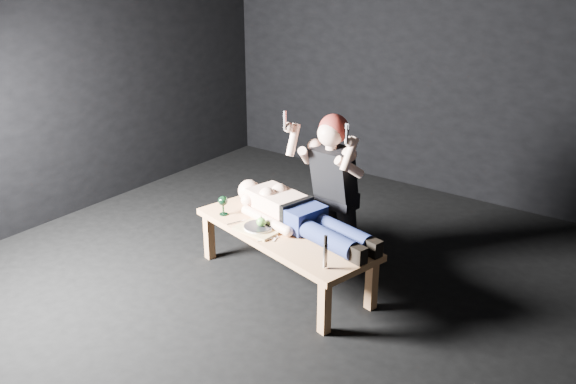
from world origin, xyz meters
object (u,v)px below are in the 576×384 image
object	(u,v)px
table	(284,256)
goblet	(223,206)
kneeling_woman	(339,187)
serving_tray	(259,229)
carving_knife	(325,252)
lying_man	(301,213)

from	to	relation	value
table	goblet	bearing A→B (deg)	-160.19
kneeling_woman	goblet	bearing A→B (deg)	-134.81
serving_tray	carving_knife	size ratio (longest dim) A/B	1.36
table	kneeling_woman	distance (m)	0.73
kneeling_woman	goblet	xyz separation A→B (m)	(-0.71, -0.63, -0.13)
serving_tray	table	bearing A→B (deg)	37.94
table	serving_tray	bearing A→B (deg)	-128.70
lying_man	goblet	bearing A→B (deg)	-150.81
serving_tray	carving_knife	world-z (taller)	carving_knife
lying_man	goblet	world-z (taller)	lying_man
kneeling_woman	carving_knife	world-z (taller)	kneeling_woman
serving_tray	goblet	bearing A→B (deg)	172.17
table	carving_knife	size ratio (longest dim) A/B	6.36
serving_tray	goblet	xyz separation A→B (m)	(-0.41, 0.06, 0.07)
table	carving_knife	xyz separation A→B (m)	(0.58, -0.31, 0.35)
carving_knife	serving_tray	bearing A→B (deg)	178.65
table	serving_tray	size ratio (longest dim) A/B	4.67
carving_knife	lying_man	bearing A→B (deg)	152.85
serving_tray	carving_knife	bearing A→B (deg)	-14.71
table	goblet	size ratio (longest dim) A/B	9.65
lying_man	serving_tray	size ratio (longest dim) A/B	4.36
goblet	lying_man	bearing A→B (deg)	15.83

